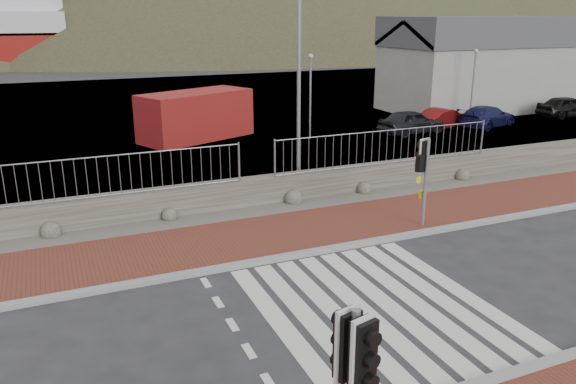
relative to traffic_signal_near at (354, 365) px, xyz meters
name	(u,v)px	position (x,y,z in m)	size (l,w,h in m)	color
ground	(375,307)	(2.87, 4.02, -1.91)	(220.00, 220.00, 0.00)	#28282B
sidewalk_far	(290,233)	(2.87, 8.52, -1.87)	(40.00, 3.00, 0.08)	brown
kerb_far	(314,252)	(2.87, 7.02, -1.86)	(40.00, 0.25, 0.12)	gray
zebra_crossing	(375,307)	(2.87, 4.02, -1.90)	(4.62, 5.60, 0.01)	silver
gravel_strip	(265,211)	(2.87, 10.52, -1.88)	(40.00, 1.50, 0.06)	#59544C
stone_wall	(256,191)	(2.87, 11.32, -1.46)	(40.00, 0.60, 0.90)	#4E4940
railing	(257,151)	(2.87, 11.17, -0.09)	(18.07, 0.07, 1.22)	gray
quay	(147,110)	(2.87, 31.92, -1.91)	(120.00, 40.00, 0.50)	#4C4C4F
water	(96,66)	(2.87, 66.92, -1.91)	(220.00, 50.00, 0.05)	#3F4C54
harbor_building	(481,63)	(22.87, 23.92, 1.02)	(12.20, 6.20, 5.80)	#9E9E99
hills_backdrop	(137,188)	(9.61, 91.92, -24.96)	(254.00, 90.00, 100.00)	#2F3721
traffic_signal_near	(354,365)	(0.00, 0.00, 0.00)	(0.42, 0.31, 2.65)	gray
traffic_signal_far	(426,164)	(6.55, 7.47, 0.00)	(0.65, 0.36, 2.64)	gray
streetlight	(303,70)	(4.84, 12.07, 2.27)	(1.50, 0.72, 7.43)	gray
shipping_container	(196,116)	(3.66, 22.07, -0.75)	(5.57, 2.32, 2.32)	maroon
car_a	(411,122)	(14.16, 18.87, -1.28)	(1.48, 3.67, 1.25)	black
car_b	(444,118)	(16.61, 19.37, -1.35)	(1.18, 3.38, 1.11)	#600D0E
car_c	(487,116)	(19.07, 18.79, -1.32)	(1.65, 4.05, 1.17)	#141440
car_e	(568,107)	(25.69, 19.29, -1.27)	(1.51, 3.75, 1.28)	black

